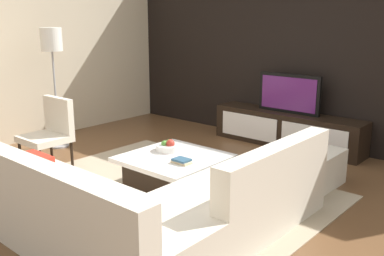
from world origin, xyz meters
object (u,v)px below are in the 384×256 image
object	(u,v)px
media_console	(287,129)
floor_lamp	(52,48)
television	(289,93)
sectional_couch	(151,208)
fruit_bowl	(168,147)
accent_chair_near	(51,129)
book_stack	(181,161)
ottoman	(304,167)
coffee_table	(174,172)

from	to	relation	value
media_console	floor_lamp	bearing A→B (deg)	-138.54
television	sectional_couch	distance (m)	3.31
media_console	television	world-z (taller)	television
television	fruit_bowl	distance (m)	2.24
sectional_couch	accent_chair_near	size ratio (longest dim) A/B	2.80
sectional_couch	accent_chair_near	bearing A→B (deg)	168.03
sectional_couch	fruit_bowl	world-z (taller)	sectional_couch
sectional_couch	accent_chair_near	world-z (taller)	accent_chair_near
floor_lamp	book_stack	world-z (taller)	floor_lamp
television	ottoman	xyz separation A→B (m)	(0.90, -1.21, -0.58)
fruit_bowl	television	bearing A→B (deg)	82.78
sectional_couch	book_stack	bearing A→B (deg)	115.65
media_console	fruit_bowl	distance (m)	2.22
ottoman	book_stack	xyz separation A→B (m)	(-0.77, -1.21, 0.20)
floor_lamp	ottoman	distance (m)	3.74
media_console	ottoman	xyz separation A→B (m)	(0.90, -1.21, -0.05)
floor_lamp	book_stack	bearing A→B (deg)	-4.74
ottoman	fruit_bowl	size ratio (longest dim) A/B	2.50
accent_chair_near	fruit_bowl	xyz separation A→B (m)	(1.51, 0.54, -0.06)
book_stack	media_console	bearing A→B (deg)	93.01
sectional_couch	ottoman	xyz separation A→B (m)	(0.39, 2.02, -0.08)
sectional_couch	ottoman	distance (m)	2.05
television	floor_lamp	distance (m)	3.39
television	floor_lamp	xyz separation A→B (m)	(-2.50, -2.21, 0.64)
book_stack	sectional_couch	bearing A→B (deg)	-64.35
sectional_couch	book_stack	size ratio (longest dim) A/B	11.96
accent_chair_near	media_console	bearing A→B (deg)	52.32
coffee_table	ottoman	xyz separation A→B (m)	(1.00, 1.09, -0.00)
floor_lamp	media_console	bearing A→B (deg)	41.46
coffee_table	ottoman	world-z (taller)	ottoman
sectional_couch	floor_lamp	bearing A→B (deg)	161.24
media_console	sectional_couch	xyz separation A→B (m)	(0.51, -3.23, 0.03)
accent_chair_near	ottoman	distance (m)	3.10
floor_lamp	book_stack	xyz separation A→B (m)	(2.62, -0.22, -1.01)
coffee_table	accent_chair_near	size ratio (longest dim) A/B	1.15
media_console	sectional_couch	distance (m)	3.27
floor_lamp	coffee_table	bearing A→B (deg)	-2.16
floor_lamp	accent_chair_near	bearing A→B (deg)	-36.94
media_console	fruit_bowl	size ratio (longest dim) A/B	8.05
fruit_bowl	media_console	bearing A→B (deg)	82.78
coffee_table	ottoman	distance (m)	1.48
television	sectional_couch	bearing A→B (deg)	-80.96
television	sectional_couch	size ratio (longest dim) A/B	0.39
media_console	book_stack	world-z (taller)	media_console
fruit_bowl	book_stack	bearing A→B (deg)	-29.31
accent_chair_near	book_stack	world-z (taller)	accent_chair_near
media_console	coffee_table	size ratio (longest dim) A/B	2.25
accent_chair_near	floor_lamp	bearing A→B (deg)	138.46
television	coffee_table	xyz separation A→B (m)	(-0.10, -2.30, -0.58)
media_console	book_stack	xyz separation A→B (m)	(0.13, -2.42, 0.15)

